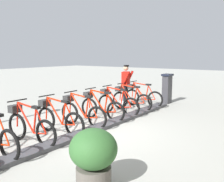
# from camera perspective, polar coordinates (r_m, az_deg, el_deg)

# --- Properties ---
(ground_plane) EXTENTS (60.00, 60.00, 0.00)m
(ground_plane) POSITION_cam_1_polar(r_m,az_deg,el_deg) (6.98, -4.66, -9.25)
(ground_plane) COLOR #A7A89F
(dock_rail_base) EXTENTS (0.44, 8.88, 0.10)m
(dock_rail_base) POSITION_cam_1_polar(r_m,az_deg,el_deg) (6.97, -4.66, -8.86)
(dock_rail_base) COLOR #47474C
(dock_rail_base) RESTS_ON ground
(payment_kiosk) EXTENTS (0.36, 0.52, 1.28)m
(payment_kiosk) POSITION_cam_1_polar(r_m,az_deg,el_deg) (11.07, 12.43, 0.65)
(payment_kiosk) COLOR #38383D
(payment_kiosk) RESTS_ON ground
(bike_docked_0) EXTENTS (1.72, 0.54, 1.02)m
(bike_docked_0) POSITION_cam_1_polar(r_m,az_deg,el_deg) (10.30, 6.78, -1.10)
(bike_docked_0) COLOR black
(bike_docked_0) RESTS_ON ground
(bike_docked_1) EXTENTS (1.72, 0.54, 1.02)m
(bike_docked_1) POSITION_cam_1_polar(r_m,az_deg,el_deg) (9.54, 4.10, -1.81)
(bike_docked_1) COLOR black
(bike_docked_1) RESTS_ON ground
(bike_docked_2) EXTENTS (1.72, 0.54, 1.02)m
(bike_docked_2) POSITION_cam_1_polar(r_m,az_deg,el_deg) (8.81, 0.97, -2.65)
(bike_docked_2) COLOR black
(bike_docked_2) RESTS_ON ground
(bike_docked_3) EXTENTS (1.72, 0.54, 1.02)m
(bike_docked_3) POSITION_cam_1_polar(r_m,az_deg,el_deg) (8.11, -2.72, -3.62)
(bike_docked_3) COLOR black
(bike_docked_3) RESTS_ON ground
(bike_docked_4) EXTENTS (1.72, 0.54, 1.02)m
(bike_docked_4) POSITION_cam_1_polar(r_m,az_deg,el_deg) (7.45, -7.09, -4.74)
(bike_docked_4) COLOR black
(bike_docked_4) RESTS_ON ground
(bike_docked_5) EXTENTS (1.72, 0.54, 1.02)m
(bike_docked_5) POSITION_cam_1_polar(r_m,az_deg,el_deg) (6.85, -12.29, -6.04)
(bike_docked_5) COLOR black
(bike_docked_5) RESTS_ON ground
(bike_docked_6) EXTENTS (1.72, 0.54, 1.02)m
(bike_docked_6) POSITION_cam_1_polar(r_m,az_deg,el_deg) (6.32, -18.46, -7.51)
(bike_docked_6) COLOR black
(bike_docked_6) RESTS_ON ground
(worker_near_rack) EXTENTS (0.51, 0.68, 1.66)m
(worker_near_rack) POSITION_cam_1_polar(r_m,az_deg,el_deg) (10.76, 3.20, 1.92)
(worker_near_rack) COLOR white
(worker_near_rack) RESTS_ON ground
(planter_bush) EXTENTS (0.76, 0.76, 0.97)m
(planter_bush) POSITION_cam_1_polar(r_m,az_deg,el_deg) (4.05, -4.25, -14.44)
(planter_bush) COLOR #59544C
(planter_bush) RESTS_ON ground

